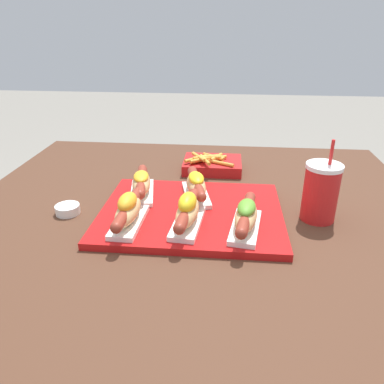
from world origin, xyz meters
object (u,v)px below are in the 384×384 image
(hot_dog_1, at_px, (187,212))
(sauce_bowl, at_px, (68,209))
(hot_dog_4, at_px, (196,186))
(hot_dog_0, at_px, (128,211))
(hot_dog_3, at_px, (142,184))
(fries_basket, at_px, (212,164))
(serving_tray, at_px, (191,213))
(hot_dog_2, at_px, (246,216))
(drink_cup, at_px, (321,192))

(hot_dog_1, bearing_deg, sauce_bowl, 168.77)
(sauce_bowl, bearing_deg, hot_dog_4, 16.00)
(hot_dog_0, relative_size, hot_dog_1, 1.00)
(sauce_bowl, bearing_deg, hot_dog_3, 27.69)
(hot_dog_0, distance_m, fries_basket, 0.45)
(hot_dog_3, bearing_deg, sauce_bowl, -152.31)
(serving_tray, height_order, hot_dog_1, hot_dog_1)
(hot_dog_2, relative_size, fries_basket, 1.06)
(hot_dog_0, relative_size, sauce_bowl, 3.27)
(hot_dog_4, bearing_deg, sauce_bowl, -164.00)
(fries_basket, bearing_deg, hot_dog_1, -95.49)
(hot_dog_0, bearing_deg, drink_cup, 12.79)
(hot_dog_0, xyz_separation_m, hot_dog_1, (0.14, 0.01, 0.00))
(hot_dog_2, xyz_separation_m, hot_dog_4, (-0.13, 0.16, -0.00))
(hot_dog_1, relative_size, fries_basket, 1.07)
(serving_tray, distance_m, hot_dog_1, 0.09)
(hot_dog_2, height_order, hot_dog_4, hot_dog_2)
(hot_dog_4, bearing_deg, hot_dog_3, -179.55)
(hot_dog_2, xyz_separation_m, fries_basket, (-0.09, 0.41, -0.03))
(hot_dog_1, bearing_deg, hot_dog_2, -3.08)
(hot_dog_0, bearing_deg, sauce_bowl, 158.53)
(hot_dog_3, xyz_separation_m, hot_dog_4, (0.15, 0.00, 0.00))
(serving_tray, distance_m, hot_dog_3, 0.17)
(hot_dog_0, distance_m, hot_dog_1, 0.14)
(serving_tray, xyz_separation_m, hot_dog_4, (0.01, 0.08, 0.04))
(hot_dog_4, bearing_deg, hot_dog_1, -92.84)
(hot_dog_4, relative_size, sauce_bowl, 3.21)
(hot_dog_3, relative_size, hot_dog_4, 1.01)
(hot_dog_1, relative_size, sauce_bowl, 3.26)
(hot_dog_0, bearing_deg, hot_dog_2, 0.10)
(hot_dog_3, distance_m, fries_basket, 0.31)
(fries_basket, bearing_deg, hot_dog_4, -97.16)
(hot_dog_0, xyz_separation_m, drink_cup, (0.45, 0.10, 0.02))
(drink_cup, bearing_deg, fries_basket, 132.14)
(serving_tray, bearing_deg, sauce_bowl, -177.17)
(hot_dog_2, relative_size, sauce_bowl, 3.24)
(serving_tray, relative_size, sauce_bowl, 7.35)
(hot_dog_4, xyz_separation_m, sauce_bowl, (-0.32, -0.09, -0.04))
(hot_dog_4, bearing_deg, serving_tray, -94.91)
(sauce_bowl, xyz_separation_m, drink_cup, (0.63, 0.03, 0.06))
(hot_dog_1, xyz_separation_m, hot_dog_3, (-0.14, 0.15, -0.00))
(sauce_bowl, bearing_deg, hot_dog_1, -11.23)
(hot_dog_0, height_order, hot_dog_4, hot_dog_0)
(hot_dog_1, bearing_deg, hot_dog_4, 87.16)
(hot_dog_4, bearing_deg, drink_cup, -11.12)
(serving_tray, bearing_deg, hot_dog_1, -90.80)
(hot_dog_2, bearing_deg, drink_cup, 29.25)
(sauce_bowl, distance_m, fries_basket, 0.49)
(hot_dog_1, height_order, hot_dog_3, hot_dog_1)
(hot_dog_4, distance_m, sauce_bowl, 0.34)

